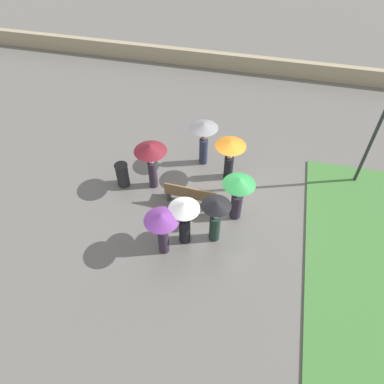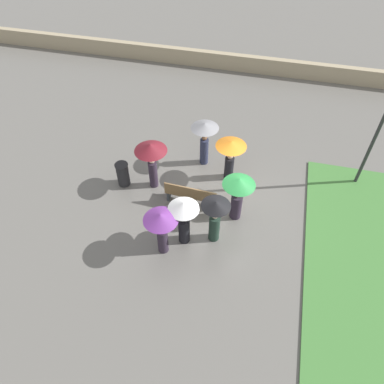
% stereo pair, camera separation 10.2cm
% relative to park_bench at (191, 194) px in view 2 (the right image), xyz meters
% --- Properties ---
extents(ground_plane, '(90.00, 90.00, 0.00)m').
position_rel_park_bench_xyz_m(ground_plane, '(-1.09, -0.19, -0.47)').
color(ground_plane, '#66635E').
extents(parapet_wall, '(45.00, 0.35, 0.84)m').
position_rel_park_bench_xyz_m(parapet_wall, '(-1.09, -9.74, -0.05)').
color(parapet_wall, tan).
rests_on(parapet_wall, ground_plane).
extents(park_bench, '(1.88, 0.51, 0.90)m').
position_rel_park_bench_xyz_m(park_bench, '(0.00, 0.00, 0.00)').
color(park_bench, brown).
rests_on(park_bench, ground_plane).
extents(lamp_post, '(0.32, 0.32, 4.59)m').
position_rel_park_bench_xyz_m(lamp_post, '(-5.78, -2.49, 2.46)').
color(lamp_post, '#2D2D30').
rests_on(lamp_post, ground_plane).
extents(trash_bin, '(0.49, 0.49, 0.96)m').
position_rel_park_bench_xyz_m(trash_bin, '(2.67, -0.39, 0.01)').
color(trash_bin, '#232326').
rests_on(trash_bin, ground_plane).
extents(crowd_person_maroon, '(1.15, 1.15, 1.96)m').
position_rel_park_bench_xyz_m(crowd_person_maroon, '(1.55, -0.58, 1.05)').
color(crowd_person_maroon, '#2D2333').
rests_on(crowd_person_maroon, ground_plane).
extents(crowd_person_black, '(0.92, 0.92, 1.79)m').
position_rel_park_bench_xyz_m(crowd_person_black, '(-1.08, 1.29, 0.69)').
color(crowd_person_black, '#1E3328').
rests_on(crowd_person_black, ground_plane).
extents(crowd_person_orange, '(1.11, 1.11, 1.74)m').
position_rel_park_bench_xyz_m(crowd_person_orange, '(-1.06, -1.65, 0.81)').
color(crowd_person_orange, black).
rests_on(crowd_person_orange, ground_plane).
extents(crowd_person_green, '(1.07, 1.07, 1.82)m').
position_rel_park_bench_xyz_m(crowd_person_green, '(-1.62, 0.21, 0.82)').
color(crowd_person_green, '#2D2333').
rests_on(crowd_person_green, ground_plane).
extents(crowd_person_white, '(0.97, 0.97, 1.82)m').
position_rel_park_bench_xyz_m(crowd_person_white, '(-0.16, 1.59, 0.79)').
color(crowd_person_white, black).
rests_on(crowd_person_white, ground_plane).
extents(crowd_person_purple, '(1.06, 1.06, 1.76)m').
position_rel_park_bench_xyz_m(crowd_person_purple, '(0.39, 2.13, 0.82)').
color(crowd_person_purple, '#2D2333').
rests_on(crowd_person_purple, ground_plane).
extents(crowd_person_grey, '(1.05, 1.05, 1.89)m').
position_rel_park_bench_xyz_m(crowd_person_grey, '(0.02, -2.25, 0.88)').
color(crowd_person_grey, '#282D47').
rests_on(crowd_person_grey, ground_plane).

